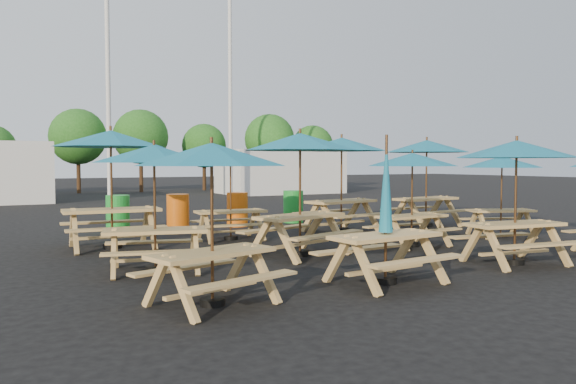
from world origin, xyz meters
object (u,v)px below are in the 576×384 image
waste_bin_1 (178,212)px  picnic_unit_6 (516,156)px  waste_bin_3 (293,207)px  picnic_unit_5 (230,163)px  picnic_unit_7 (412,164)px  waste_bin_0 (118,214)px  picnic_unit_8 (342,149)px  picnic_unit_3 (386,223)px  picnic_unit_4 (300,148)px  picnic_unit_1 (154,160)px  picnic_unit_11 (427,151)px  picnic_unit_2 (111,145)px  waste_bin_2 (237,209)px  picnic_unit_10 (502,166)px  picnic_unit_0 (212,163)px

waste_bin_1 → picnic_unit_6: bearing=-64.9°
waste_bin_3 → picnic_unit_5: bearing=-139.9°
picnic_unit_5 → picnic_unit_7: size_ratio=1.04×
waste_bin_0 → picnic_unit_7: bearing=-48.0°
picnic_unit_8 → waste_bin_1: picnic_unit_8 is taller
picnic_unit_5 → picnic_unit_6: (3.28, -5.47, 0.13)m
picnic_unit_3 → waste_bin_3: picnic_unit_3 is taller
picnic_unit_3 → picnic_unit_6: bearing=-2.3°
picnic_unit_8 → picnic_unit_4: bearing=-146.6°
picnic_unit_1 → picnic_unit_6: bearing=-8.3°
picnic_unit_8 → waste_bin_3: 3.19m
picnic_unit_1 → picnic_unit_11: size_ratio=0.95×
picnic_unit_2 → picnic_unit_6: 8.16m
picnic_unit_1 → picnic_unit_11: picnic_unit_11 is taller
picnic_unit_3 → waste_bin_2: picnic_unit_3 is taller
picnic_unit_10 → picnic_unit_11: size_ratio=0.94×
picnic_unit_2 → picnic_unit_3: 6.50m
picnic_unit_11 → waste_bin_2: 5.71m
picnic_unit_1 → picnic_unit_10: 8.83m
waste_bin_1 → waste_bin_2: (1.77, -0.02, 0.00)m
picnic_unit_1 → waste_bin_0: picnic_unit_1 is taller
picnic_unit_1 → waste_bin_3: size_ratio=2.51×
picnic_unit_6 → picnic_unit_7: picnic_unit_6 is taller
picnic_unit_0 → picnic_unit_3: picnic_unit_3 is taller
picnic_unit_0 → picnic_unit_3: 2.95m
picnic_unit_1 → picnic_unit_2: picnic_unit_2 is taller
picnic_unit_4 → picnic_unit_8: 4.04m
picnic_unit_7 → picnic_unit_8: size_ratio=0.75×
picnic_unit_1 → waste_bin_1: (2.16, 5.61, -1.39)m
picnic_unit_2 → picnic_unit_10: 9.34m
picnic_unit_5 → waste_bin_0: picnic_unit_5 is taller
picnic_unit_4 → picnic_unit_11: (5.70, 2.64, 0.06)m
picnic_unit_11 → picnic_unit_10: bearing=-92.4°
picnic_unit_10 → waste_bin_1: 8.58m
picnic_unit_5 → picnic_unit_3: bearing=-82.7°
picnic_unit_1 → waste_bin_0: bearing=98.3°
waste_bin_1 → waste_bin_3: size_ratio=1.00×
picnic_unit_6 → picnic_unit_8: bearing=98.8°
picnic_unit_6 → waste_bin_3: size_ratio=2.44×
picnic_unit_10 → waste_bin_3: 6.28m
picnic_unit_10 → waste_bin_1: size_ratio=2.47×
waste_bin_1 → picnic_unit_3: bearing=-85.3°
picnic_unit_2 → picnic_unit_5: 2.79m
picnic_unit_3 → picnic_unit_10: (5.98, 2.96, 0.83)m
picnic_unit_2 → picnic_unit_11: bearing=2.1°
waste_bin_1 → picnic_unit_1: bearing=-111.1°
picnic_unit_11 → picnic_unit_1: bearing=-167.7°
picnic_unit_4 → waste_bin_3: (2.91, 5.51, -1.64)m
picnic_unit_11 → waste_bin_2: picnic_unit_11 is taller
picnic_unit_3 → waste_bin_3: 8.90m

